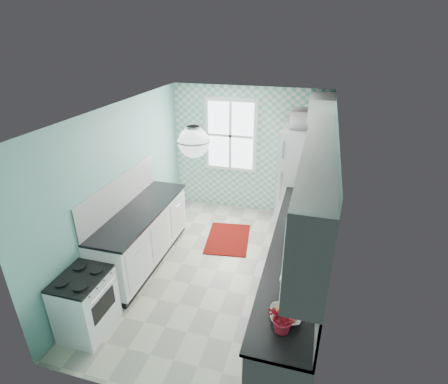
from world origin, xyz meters
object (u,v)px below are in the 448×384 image
(stove, at_px, (85,303))
(ceiling_light, at_px, (194,142))
(potted_plant, at_px, (284,318))
(sink, at_px, (302,213))
(microwave, at_px, (309,119))
(fruit_bowl, at_px, (285,315))
(fridge, at_px, (302,179))

(stove, bearing_deg, ceiling_light, 30.55)
(potted_plant, bearing_deg, sink, 89.89)
(stove, relative_size, microwave, 1.37)
(potted_plant, bearing_deg, microwave, 91.42)
(ceiling_light, height_order, potted_plant, ceiling_light)
(sink, xyz_separation_m, microwave, (-0.09, 1.29, 1.12))
(fruit_bowl, bearing_deg, ceiling_light, 143.44)
(microwave, bearing_deg, stove, 57.18)
(stove, relative_size, fruit_bowl, 2.64)
(ceiling_light, xyz_separation_m, fruit_bowl, (1.20, -0.89, -1.35))
(stove, distance_m, fruit_bowl, 2.47)
(fridge, xyz_separation_m, fruit_bowl, (0.09, -3.47, 0.03))
(sink, bearing_deg, potted_plant, -88.07)
(fruit_bowl, distance_m, microwave, 3.63)
(fruit_bowl, relative_size, potted_plant, 0.97)
(microwave, bearing_deg, fruit_bowl, 93.35)
(sink, height_order, fruit_bowl, sink)
(fruit_bowl, xyz_separation_m, microwave, (-0.09, 3.47, 1.08))
(sink, bearing_deg, stove, -137.55)
(ceiling_light, xyz_separation_m, fridge, (1.11, 2.57, -1.38))
(ceiling_light, distance_m, stove, 2.38)
(ceiling_light, bearing_deg, potted_plant, -41.13)
(fruit_bowl, bearing_deg, microwave, 91.49)
(stove, distance_m, sink, 3.20)
(ceiling_light, bearing_deg, microwave, 66.68)
(potted_plant, bearing_deg, fridge, 91.43)
(fridge, height_order, potted_plant, fridge)
(fruit_bowl, bearing_deg, fridge, 91.49)
(potted_plant, distance_m, microwave, 3.75)
(potted_plant, bearing_deg, fruit_bowl, 90.00)
(fridge, height_order, stove, fridge)
(fridge, xyz_separation_m, potted_plant, (0.09, -3.62, 0.15))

